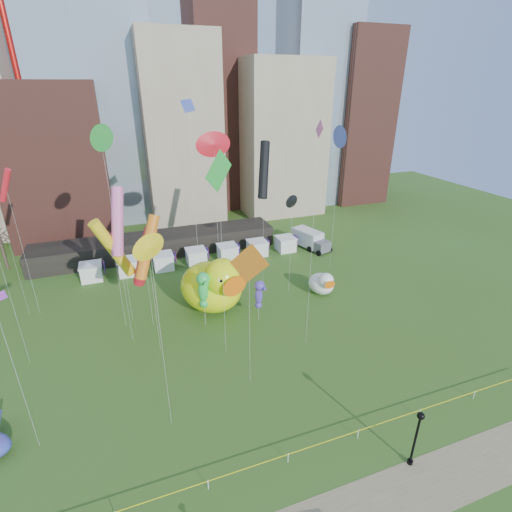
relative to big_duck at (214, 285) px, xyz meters
name	(u,v)px	position (x,y,z in m)	size (l,w,h in m)	color
ground	(288,462)	(-0.30, -22.31, -3.42)	(160.00, 160.00, 0.00)	#39561A
skyline	(168,107)	(1.95, 38.75, 18.02)	(101.00, 23.00, 68.00)	brown
pavilion	(158,244)	(-4.30, 19.69, -1.82)	(38.00, 6.00, 3.20)	black
vendor_tents	(196,257)	(0.71, 13.69, -2.32)	(33.24, 2.80, 2.40)	white
caution_tape	(288,455)	(-0.30, -22.31, -2.74)	(50.00, 0.06, 0.90)	white
big_duck	(214,285)	(0.00, 0.00, 0.00)	(9.30, 10.61, 7.46)	#E8FF0D
small_duck	(322,283)	(14.29, -1.13, -1.87)	(3.41, 4.47, 3.39)	white
seahorse_green	(203,287)	(-1.84, -2.86, 1.48)	(1.63, 1.97, 6.73)	silver
seahorse_purple	(259,293)	(4.24, -4.20, 0.32)	(1.56, 1.74, 5.23)	silver
lamppost	(417,433)	(8.05, -25.51, -0.32)	(0.53, 0.53, 5.08)	black
box_truck	(310,239)	(20.06, 13.42, -1.91)	(4.48, 7.39, 2.95)	silver
kite_0	(214,145)	(1.60, 3.17, 15.80)	(2.85, 0.89, 20.66)	silver
kite_2	(264,170)	(7.59, 3.16, 12.56)	(2.80, 4.01, 19.33)	silver
kite_3	(101,138)	(-9.96, -2.81, 17.72)	(1.49, 2.11, 22.34)	silver
kite_4	(150,248)	(-7.80, -15.76, 12.23)	(1.57, 1.25, 16.60)	silver
kite_5	(188,107)	(-1.32, 1.52, 19.88)	(2.14, 3.71, 24.01)	silver
kite_6	(148,247)	(-7.38, -5.85, 8.29)	(3.36, 2.92, 14.67)	silver
kite_8	(145,257)	(-7.54, -1.06, 5.23)	(3.48, 4.43, 12.43)	silver
kite_9	(318,146)	(7.49, -9.90, 17.14)	(0.20, 1.61, 22.78)	silver
kite_10	(292,202)	(10.50, 1.03, 8.92)	(1.45, 0.90, 13.15)	silver
kite_11	(219,174)	(-1.05, -8.53, 15.11)	(2.89, 2.15, 20.56)	silver
kite_12	(113,249)	(-10.52, 0.26, 6.13)	(4.35, 2.59, 13.12)	silver
kite_13	(341,137)	(19.24, 5.32, 15.64)	(0.74, 2.90, 20.52)	silver
kite_14	(249,265)	(-0.12, -13.41, 8.69)	(2.50, 2.68, 14.03)	silver
kite_16	(5,185)	(-20.14, 6.33, 12.32)	(2.19, 1.52, 17.59)	silver
kite_17	(117,222)	(-9.70, 0.89, 8.83)	(2.49, 4.31, 15.78)	silver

